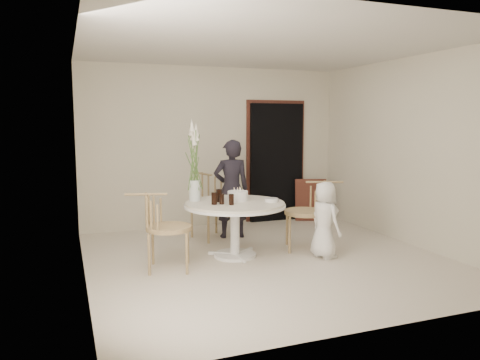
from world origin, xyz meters
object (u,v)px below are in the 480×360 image
object	(u,v)px
table	(235,211)
flower_vase	(194,162)
chair_right	(315,205)
girl	(231,189)
boy	(325,220)
birthday_cake	(238,196)
chair_far	(207,196)
chair_left	(157,220)

from	to	relation	value
table	flower_vase	distance (m)	0.84
chair_right	girl	world-z (taller)	girl
girl	chair_right	bearing A→B (deg)	136.08
boy	flower_vase	distance (m)	1.87
boy	flower_vase	xyz separation A→B (m)	(-1.55, 0.75, 0.74)
birthday_cake	girl	bearing A→B (deg)	75.54
table	chair_right	bearing A→B (deg)	-2.39
chair_far	boy	distance (m)	1.99
chair_far	girl	size ratio (longest dim) A/B	0.66
chair_right	boy	world-z (taller)	boy
chair_far	boy	world-z (taller)	boy
chair_far	boy	xyz separation A→B (m)	(1.11, -1.65, -0.14)
chair_right	boy	size ratio (longest dim) A/B	0.97
chair_far	chair_left	xyz separation A→B (m)	(-1.03, -1.38, -0.03)
table	flower_vase	size ratio (longest dim) A/B	1.22
chair_left	birthday_cake	distance (m)	1.18
chair_left	boy	world-z (taller)	boy
birthday_cake	chair_far	bearing A→B (deg)	95.13
table	birthday_cake	bearing A→B (deg)	52.29
chair_far	birthday_cake	bearing A→B (deg)	-101.85
boy	flower_vase	world-z (taller)	flower_vase
girl	birthday_cake	bearing A→B (deg)	83.07
chair_left	boy	distance (m)	2.16
birthday_cake	chair_left	bearing A→B (deg)	-165.66
chair_left	girl	xyz separation A→B (m)	(1.37, 1.21, 0.14)
table	boy	size ratio (longest dim) A/B	1.32
chair_far	birthday_cake	xyz separation A→B (m)	(0.10, -1.09, 0.15)
table	boy	world-z (taller)	boy
table	chair_right	world-z (taller)	chair_right
birthday_cake	flower_vase	xyz separation A→B (m)	(-0.54, 0.20, 0.45)
table	chair_left	distance (m)	1.07
table	chair_far	world-z (taller)	chair_far
girl	boy	size ratio (longest dim) A/B	1.50
chair_far	birthday_cake	size ratio (longest dim) A/B	3.69
flower_vase	table	bearing A→B (deg)	-32.86
chair_left	birthday_cake	size ratio (longest dim) A/B	3.50
chair_right	chair_far	bearing A→B (deg)	-114.53
chair_far	chair_left	world-z (taller)	chair_far
girl	birthday_cake	xyz separation A→B (m)	(-0.24, -0.92, 0.04)
chair_far	chair_left	bearing A→B (deg)	-143.76
chair_right	birthday_cake	size ratio (longest dim) A/B	3.60
girl	chair_far	bearing A→B (deg)	-20.21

